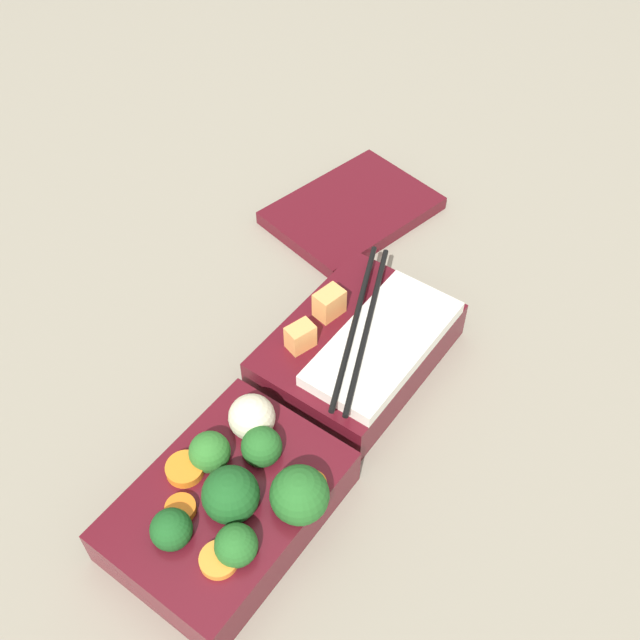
{
  "coord_description": "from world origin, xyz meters",
  "views": [
    {
      "loc": [
        -0.28,
        -0.22,
        0.54
      ],
      "look_at": [
        0.08,
        0.04,
        0.04
      ],
      "focal_mm": 42.0,
      "sensor_mm": 36.0,
      "label": 1
    }
  ],
  "objects": [
    {
      "name": "bento_tray_vegetable",
      "position": [
        -0.09,
        -0.0,
        0.03
      ],
      "size": [
        0.17,
        0.13,
        0.07
      ],
      "color": "#510F19",
      "rests_on": "ground_plane"
    },
    {
      "name": "bento_lid",
      "position": [
        0.26,
        0.13,
        0.01
      ],
      "size": [
        0.19,
        0.15,
        0.01
      ],
      "primitive_type": "cube",
      "rotation": [
        0.0,
        0.0,
        -0.21
      ],
      "color": "#510F19",
      "rests_on": "ground_plane"
    },
    {
      "name": "bento_tray_rice",
      "position": [
        0.09,
        0.01,
        0.02
      ],
      "size": [
        0.18,
        0.12,
        0.06
      ],
      "color": "#510F19",
      "rests_on": "ground_plane"
    },
    {
      "name": "ground_plane",
      "position": [
        0.0,
        0.0,
        0.0
      ],
      "size": [
        3.0,
        3.0,
        0.0
      ],
      "primitive_type": "plane",
      "color": "gray"
    }
  ]
}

